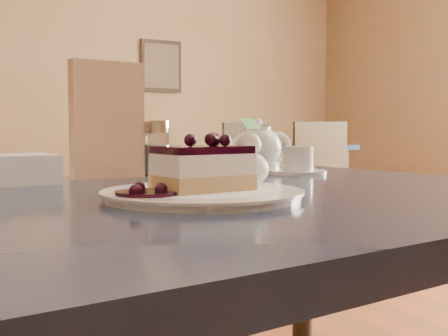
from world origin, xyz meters
name	(u,v)px	position (x,y,z in m)	size (l,w,h in m)	color
main_table	(184,250)	(-0.02, 0.08, 0.74)	(1.43, 1.04, 0.83)	#1A233C
dessert_plate	(202,195)	(-0.01, 0.02, 0.83)	(0.29, 0.29, 0.01)	white
cheesecake_slice	(202,169)	(-0.01, 0.02, 0.87)	(0.14, 0.11, 0.07)	tan
whipped_cream	(249,169)	(0.08, 0.05, 0.87)	(0.06, 0.06, 0.06)	white
berry_sauce	(147,193)	(-0.11, 0.01, 0.84)	(0.09, 0.09, 0.01)	black
tea_set	(265,152)	(0.36, 0.45, 0.88)	(0.21, 0.27, 0.12)	white
menu_card	(108,120)	(-0.04, 0.43, 0.95)	(0.15, 0.03, 0.24)	#CFAC86
sugar_shaker	(155,147)	(0.07, 0.45, 0.89)	(0.07, 0.07, 0.12)	white
napkin_stack	(17,169)	(-0.23, 0.39, 0.86)	(0.13, 0.13, 0.06)	white
bg_table_far_right	(279,227)	(2.27, 3.37, 0.07)	(1.20, 1.94, 1.29)	#1A233C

